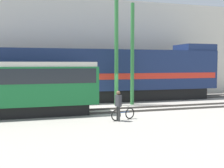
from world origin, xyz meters
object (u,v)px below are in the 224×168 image
streetcar (20,85)px  person (118,103)px  utility_pole_left (116,50)px  utility_pole_center (132,54)px  bicycle (123,114)px  freight_locomotive (99,74)px

streetcar → person: bearing=-31.2°
utility_pole_left → utility_pole_center: size_ratio=1.08×
streetcar → utility_pole_center: size_ratio=1.19×
bicycle → utility_pole_left: size_ratio=0.19×
bicycle → utility_pole_center: 7.20m
freight_locomotive → streetcar: 8.27m
utility_pole_left → utility_pole_center: (1.32, 0.00, -0.33)m
person → utility_pole_center: size_ratio=0.22×
utility_pole_left → streetcar: bearing=-159.7°
bicycle → utility_pole_left: 7.00m
freight_locomotive → bicycle: freight_locomotive is taller
utility_pole_center → utility_pole_left: bearing=180.0°
streetcar → person: 6.33m
streetcar → person: streetcar is taller
streetcar → utility_pole_center: 9.06m
streetcar → bicycle: 6.66m
streetcar → bicycle: streetcar is taller
streetcar → utility_pole_center: bearing=17.4°
bicycle → person: bearing=-143.8°
freight_locomotive → utility_pole_left: 3.38m
freight_locomotive → person: freight_locomotive is taller
person → utility_pole_left: utility_pole_left is taller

